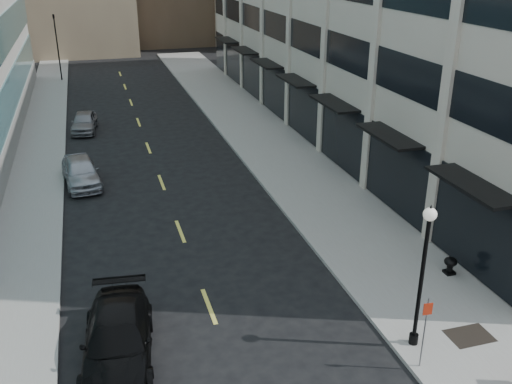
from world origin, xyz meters
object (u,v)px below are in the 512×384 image
traffic_signal (54,19)px  sign_post (426,323)px  car_black_pickup (118,340)px  car_grey_sedan (84,122)px  car_silver_sedan (81,171)px  lamppost (423,265)px  urn_planter (450,264)px

traffic_signal → sign_post: 46.46m
car_black_pickup → car_grey_sedan: car_black_pickup is taller
car_black_pickup → sign_post: size_ratio=2.16×
car_silver_sedan → lamppost: size_ratio=0.91×
lamppost → sign_post: (-0.38, -1.01, -1.28)m
sign_post → urn_planter: (3.89, 4.31, -1.11)m
traffic_signal → car_grey_sedan: size_ratio=1.78×
car_black_pickup → urn_planter: size_ratio=7.46×
car_black_pickup → lamppost: size_ratio=1.07×
car_silver_sedan → sign_post: bearing=-69.0°
car_grey_sedan → sign_post: size_ratio=1.65×
car_grey_sedan → traffic_signal: bearing=102.9°
urn_planter → car_black_pickup: bearing=-174.0°
car_grey_sedan → urn_planter: car_grey_sedan is taller
car_black_pickup → car_silver_sedan: bearing=99.7°
urn_planter → car_silver_sedan: bearing=134.3°
lamppost → sign_post: lamppost is taller
traffic_signal → lamppost: 45.48m
car_silver_sedan → lamppost: (9.75, -16.91, 2.21)m
car_black_pickup → urn_planter: (12.39, 1.30, -0.18)m
car_black_pickup → sign_post: bearing=-13.1°
urn_planter → lamppost: bearing=-136.8°
lamppost → sign_post: size_ratio=2.02×
car_black_pickup → urn_planter: car_black_pickup is taller
sign_post → urn_planter: sign_post is taller
car_grey_sedan → sign_post: sign_post is taller
sign_post → urn_planter: size_ratio=3.46×
car_grey_sedan → lamppost: (9.41, -26.83, 2.29)m
car_black_pickup → lamppost: bearing=-6.3°
traffic_signal → car_silver_sedan: traffic_signal is taller
car_grey_sedan → lamppost: bearing=-63.6°
traffic_signal → sign_post: size_ratio=2.95×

